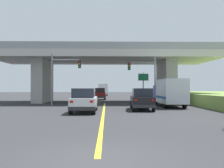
% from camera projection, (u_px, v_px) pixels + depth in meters
% --- Properties ---
extents(ground, '(160.00, 160.00, 0.00)m').
position_uv_depth(ground, '(105.00, 102.00, 35.30)').
color(ground, '#2B2B2D').
extents(overpass_bridge, '(30.75, 11.00, 7.73)m').
position_uv_depth(overpass_bridge, '(105.00, 64.00, 35.38)').
color(overpass_bridge, '#B7B5AD').
rests_on(overpass_bridge, ground).
extents(lane_divider_stripe, '(0.20, 25.35, 0.01)m').
position_uv_depth(lane_divider_stripe, '(103.00, 113.00, 19.81)').
color(lane_divider_stripe, yellow).
rests_on(lane_divider_stripe, ground).
extents(suv_lead, '(2.06, 4.71, 2.02)m').
position_uv_depth(suv_lead, '(84.00, 100.00, 20.61)').
color(suv_lead, silver).
rests_on(suv_lead, ground).
extents(suv_crossing, '(2.19, 4.88, 2.02)m').
position_uv_depth(suv_crossing, '(142.00, 99.00, 22.87)').
color(suv_crossing, black).
rests_on(suv_crossing, ground).
extents(box_truck, '(2.33, 6.84, 2.97)m').
position_uv_depth(box_truck, '(170.00, 92.00, 26.65)').
color(box_truck, navy).
rests_on(box_truck, ground).
extents(sedan_oncoming, '(1.97, 4.34, 2.02)m').
position_uv_depth(sedan_oncoming, '(100.00, 94.00, 42.66)').
color(sedan_oncoming, maroon).
rests_on(sedan_oncoming, ground).
extents(traffic_signal_nearside, '(3.43, 0.36, 5.82)m').
position_uv_depth(traffic_signal_nearside, '(146.00, 74.00, 29.98)').
color(traffic_signal_nearside, slate).
rests_on(traffic_signal_nearside, ground).
extents(traffic_signal_farside, '(3.51, 0.36, 6.12)m').
position_uv_depth(traffic_signal_farside, '(61.00, 72.00, 28.89)').
color(traffic_signal_farside, slate).
rests_on(traffic_signal_farside, ground).
extents(highway_sign, '(1.41, 0.17, 4.13)m').
position_uv_depth(highway_sign, '(143.00, 81.00, 32.88)').
color(highway_sign, slate).
rests_on(highway_sign, ground).
extents(semi_truck_distant, '(2.33, 6.48, 3.02)m').
position_uv_depth(semi_truck_distant, '(103.00, 90.00, 63.26)').
color(semi_truck_distant, navy).
rests_on(semi_truck_distant, ground).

